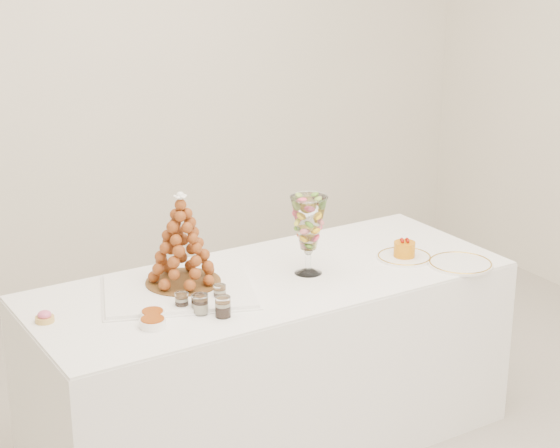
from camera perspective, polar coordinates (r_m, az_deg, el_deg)
room_walls at (r=3.27m, az=1.55°, el=13.26°), size 4.54×4.04×2.82m
buffet_table at (r=3.80m, az=-0.60°, el=-8.41°), size 1.94×0.84×0.72m
lace_tray at (r=3.53m, az=-6.19°, el=-4.10°), size 0.65×0.56×0.02m
macaron_vase at (r=3.64m, az=1.76°, el=0.00°), size 0.14×0.14×0.31m
cake_plate at (r=3.89m, az=7.58°, el=-2.02°), size 0.23×0.23×0.01m
spare_plate at (r=3.85m, az=10.94°, el=-2.40°), size 0.26×0.26×0.01m
pink_tart at (r=3.37m, az=-14.15°, el=-5.53°), size 0.07×0.07×0.04m
verrine_a at (r=3.38m, az=-6.01°, el=-4.71°), size 0.06×0.06×0.07m
verrine_b at (r=3.36m, az=-5.03°, el=-4.81°), size 0.06×0.06×0.06m
verrine_c at (r=3.45m, az=-3.69°, el=-4.20°), size 0.06×0.06×0.06m
verrine_d at (r=3.34m, az=-4.86°, el=-4.88°), size 0.07×0.07×0.07m
verrine_e at (r=3.31m, az=-3.50°, el=-5.05°), size 0.07×0.07×0.08m
ramekin_back at (r=3.33m, az=-7.77°, el=-5.51°), size 0.08×0.08×0.03m
ramekin_front at (r=3.26m, az=-7.77°, el=-6.01°), size 0.09×0.09×0.03m
croquembouche at (r=3.52m, az=-6.01°, el=-0.93°), size 0.31×0.31×0.36m
mousse_cake at (r=3.87m, az=7.59°, el=-1.52°), size 0.09×0.09×0.08m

